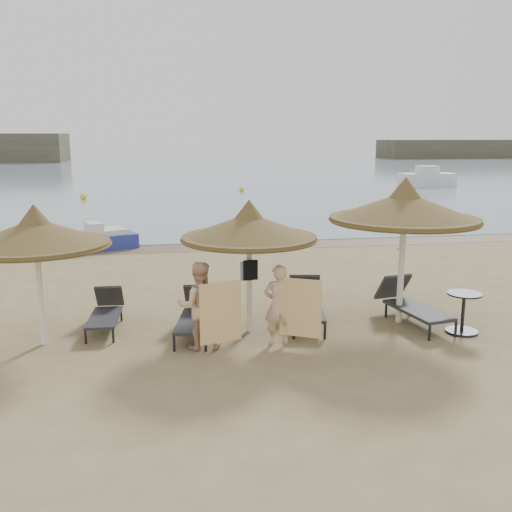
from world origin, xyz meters
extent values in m
plane|color=#927E51|center=(0.00, 0.00, 0.00)|extent=(160.00, 160.00, 0.00)
cube|color=slate|center=(0.00, 80.00, 0.01)|extent=(200.00, 140.00, 0.03)
cube|color=brown|center=(0.00, 9.40, 0.00)|extent=(200.00, 1.60, 0.01)
cube|color=brown|center=(55.00, 80.00, 1.50)|extent=(40.00, 8.00, 3.00)
cube|color=silver|center=(18.00, 30.00, 0.50)|extent=(4.00, 1.60, 1.00)
cube|color=silver|center=(18.00, 30.00, 1.25)|extent=(1.50, 1.00, 0.60)
cylinder|color=white|center=(-3.92, 0.56, 0.95)|extent=(0.11, 0.11, 1.90)
cone|color=brown|center=(-3.92, 0.56, 2.10)|extent=(2.63, 2.63, 0.50)
cone|color=brown|center=(-3.92, 0.56, 2.40)|extent=(0.63, 0.63, 0.41)
cylinder|color=brown|center=(-3.92, 0.56, 1.87)|extent=(2.58, 2.58, 0.09)
cylinder|color=white|center=(-0.06, 0.63, 0.95)|extent=(0.11, 0.11, 1.90)
cone|color=brown|center=(-0.06, 0.63, 2.10)|extent=(2.63, 2.63, 0.50)
cone|color=brown|center=(-0.06, 0.63, 2.40)|extent=(0.63, 0.63, 0.41)
cylinder|color=brown|center=(-0.06, 0.63, 1.87)|extent=(2.58, 2.58, 0.09)
cylinder|color=white|center=(3.08, 0.69, 1.09)|extent=(0.12, 0.12, 2.18)
cone|color=brown|center=(3.08, 0.69, 2.41)|extent=(3.01, 3.01, 0.57)
cone|color=brown|center=(3.08, 0.69, 2.75)|extent=(0.73, 0.73, 0.47)
cylinder|color=brown|center=(3.08, 0.69, 2.14)|extent=(2.95, 2.95, 0.10)
cylinder|color=black|center=(-3.16, 0.45, 0.13)|extent=(0.04, 0.04, 0.25)
cylinder|color=black|center=(-2.66, 0.42, 0.13)|extent=(0.04, 0.04, 0.25)
cylinder|color=black|center=(-3.09, 1.70, 0.13)|extent=(0.04, 0.04, 0.25)
cylinder|color=black|center=(-2.59, 1.67, 0.13)|extent=(0.04, 0.04, 0.25)
cube|color=black|center=(-2.87, 1.11, 0.28)|extent=(0.63, 1.38, 0.05)
cube|color=black|center=(-2.83, 1.89, 0.49)|extent=(0.58, 0.41, 0.51)
cylinder|color=black|center=(-1.56, -0.21, 0.14)|extent=(0.05, 0.05, 0.28)
cylinder|color=black|center=(-1.00, -0.31, 0.14)|extent=(0.05, 0.05, 0.28)
cylinder|color=black|center=(-1.29, 1.18, 0.14)|extent=(0.05, 0.05, 0.28)
cylinder|color=black|center=(-0.74, 1.07, 0.14)|extent=(0.05, 0.05, 0.28)
cube|color=black|center=(-1.14, 0.48, 0.31)|extent=(0.89, 1.60, 0.06)
cube|color=black|center=(-0.97, 1.35, 0.55)|extent=(0.69, 0.53, 0.57)
cylinder|color=black|center=(0.70, 0.05, 0.15)|extent=(0.05, 0.05, 0.29)
cylinder|color=black|center=(1.28, -0.06, 0.15)|extent=(0.05, 0.05, 0.29)
cylinder|color=black|center=(0.97, 1.50, 0.15)|extent=(0.05, 0.05, 0.29)
cylinder|color=black|center=(1.55, 1.39, 0.15)|extent=(0.05, 0.05, 0.29)
cube|color=black|center=(1.13, 0.77, 0.33)|extent=(0.93, 1.67, 0.06)
cube|color=black|center=(1.31, 1.68, 0.58)|extent=(0.72, 0.56, 0.60)
cylinder|color=black|center=(3.19, -0.47, 0.15)|extent=(0.05, 0.05, 0.30)
cylinder|color=black|center=(3.78, -0.36, 0.15)|extent=(0.05, 0.05, 0.30)
cylinder|color=black|center=(2.93, 1.00, 0.15)|extent=(0.05, 0.05, 0.30)
cylinder|color=black|center=(3.52, 1.10, 0.15)|extent=(0.05, 0.05, 0.30)
cube|color=black|center=(3.35, 0.37, 0.33)|extent=(0.93, 1.69, 0.06)
cube|color=black|center=(3.18, 1.29, 0.58)|extent=(0.73, 0.56, 0.60)
cylinder|color=black|center=(4.03, -0.14, 0.02)|extent=(0.62, 0.62, 0.04)
cylinder|color=black|center=(4.03, -0.14, 0.40)|extent=(0.07, 0.07, 0.75)
cylinder|color=black|center=(4.03, -0.14, 0.78)|extent=(0.66, 0.66, 0.03)
imported|color=#DCAE87|center=(-1.09, -0.11, 0.93)|extent=(0.86, 0.56, 1.86)
imported|color=#DCAE87|center=(0.36, -0.14, 0.87)|extent=(0.82, 0.55, 1.75)
cube|color=orange|center=(-0.74, -0.46, 0.76)|extent=(0.76, 0.24, 1.10)
cube|color=orange|center=(0.71, -0.39, 0.75)|extent=(0.70, 0.38, 1.08)
cube|color=silver|center=(-0.06, 0.81, 1.19)|extent=(0.30, 0.20, 0.36)
cube|color=black|center=(-0.06, 0.47, 1.28)|extent=(0.28, 0.13, 0.38)
cube|color=navy|center=(-3.59, 9.75, 0.25)|extent=(2.26, 1.83, 0.49)
cube|color=silver|center=(-3.59, 9.75, 0.55)|extent=(1.53, 1.39, 0.22)
cube|color=silver|center=(-3.92, 9.61, 0.76)|extent=(0.72, 0.91, 0.31)
sphere|color=yellow|center=(-6.17, 25.22, 0.20)|extent=(0.40, 0.40, 0.40)
sphere|color=yellow|center=(3.85, 28.61, 0.17)|extent=(0.33, 0.33, 0.33)
sphere|color=yellow|center=(12.74, 22.83, 0.18)|extent=(0.35, 0.35, 0.35)
camera|label=1|loc=(-1.73, -9.93, 3.79)|focal=40.00mm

